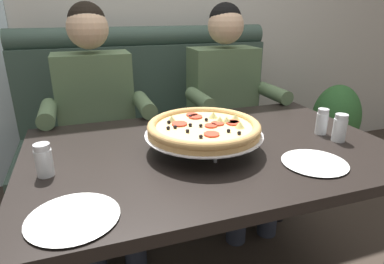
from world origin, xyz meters
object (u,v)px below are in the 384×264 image
at_px(plate_near_right, 315,161).
at_px(booth_bench, 158,142).
at_px(shaker_parmesan, 322,123).
at_px(diner_left, 98,115).
at_px(diner_right, 229,102).
at_px(shaker_oregano, 44,162).
at_px(pizza, 204,128).
at_px(shaker_pepper_flakes, 340,130).
at_px(plate_near_left, 73,215).
at_px(potted_plant, 335,124).
at_px(dining_table, 211,166).

bearing_deg(plate_near_right, booth_bench, 103.50).
relative_size(booth_bench, shaker_parmesan, 15.51).
relative_size(diner_left, diner_right, 1.00).
distance_m(shaker_oregano, shaker_parmesan, 1.09).
bearing_deg(pizza, shaker_pepper_flakes, -9.67).
height_order(diner_right, plate_near_left, diner_right).
bearing_deg(plate_near_right, shaker_parmesan, 47.26).
distance_m(booth_bench, shaker_pepper_flakes, 1.21).
relative_size(booth_bench, diner_right, 1.34).
bearing_deg(pizza, potted_plant, 30.95).
bearing_deg(potted_plant, plate_near_right, -135.60).
xyz_separation_m(diner_left, shaker_pepper_flakes, (0.89, -0.76, 0.07)).
distance_m(dining_table, shaker_pepper_flakes, 0.54).
relative_size(dining_table, pizza, 3.16).
bearing_deg(potted_plant, diner_left, -173.65).
relative_size(booth_bench, shaker_oregano, 15.74).
height_order(dining_table, diner_left, diner_left).
xyz_separation_m(shaker_parmesan, potted_plant, (0.91, 0.87, -0.39)).
bearing_deg(diner_left, plate_near_right, -53.67).
xyz_separation_m(booth_bench, dining_table, (0.00, -0.92, 0.26)).
bearing_deg(shaker_oregano, pizza, 2.53).
xyz_separation_m(diner_left, potted_plant, (1.79, 0.20, -0.32)).
relative_size(booth_bench, plate_near_right, 7.62).
height_order(plate_near_right, potted_plant, plate_near_right).
bearing_deg(shaker_oregano, dining_table, 4.08).
bearing_deg(shaker_parmesan, plate_near_left, -163.55).
bearing_deg(plate_near_left, pizza, 32.48).
distance_m(diner_left, shaker_pepper_flakes, 1.17).
height_order(diner_right, shaker_oregano, diner_right).
distance_m(booth_bench, plate_near_left, 1.38).
bearing_deg(dining_table, potted_plant, 31.09).
distance_m(booth_bench, diner_right, 0.56).
xyz_separation_m(booth_bench, diner_right, (0.38, -0.27, 0.31)).
distance_m(diner_left, plate_near_left, 0.97).
distance_m(shaker_pepper_flakes, plate_near_right, 0.27).
bearing_deg(booth_bench, diner_left, -145.24).
relative_size(shaker_pepper_flakes, potted_plant, 0.16).
relative_size(dining_table, plate_near_left, 5.91).
bearing_deg(plate_near_left, shaker_pepper_flakes, 11.48).
distance_m(dining_table, plate_near_right, 0.39).
xyz_separation_m(plate_near_left, potted_plant, (1.91, 1.17, -0.36)).
bearing_deg(shaker_oregano, shaker_parmesan, 1.14).
bearing_deg(shaker_oregano, plate_near_right, -13.75).
distance_m(booth_bench, diner_left, 0.56).
bearing_deg(booth_bench, pizza, -92.27).
distance_m(diner_left, diner_right, 0.77).
bearing_deg(booth_bench, shaker_pepper_flakes, -63.59).
relative_size(dining_table, plate_near_right, 6.21).
xyz_separation_m(shaker_pepper_flakes, plate_near_left, (-1.02, -0.21, -0.04)).
height_order(diner_right, shaker_parmesan, diner_right).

